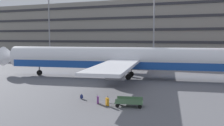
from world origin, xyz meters
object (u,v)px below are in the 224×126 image
airliner (123,59)px  suitcase_upright (98,100)px  suitcase_red (107,102)px  baggage_cart (129,102)px  backpack_scuffed (82,97)px

airliner → suitcase_upright: 16.56m
suitcase_red → baggage_cart: size_ratio=0.27×
suitcase_upright → airliner: bearing=100.8°
airliner → backpack_scuffed: size_ratio=79.28×
suitcase_upright → suitcase_red: bearing=-20.9°
baggage_cart → backpack_scuffed: bearing=170.0°
suitcase_upright → backpack_scuffed: suitcase_upright is taller
airliner → baggage_cart: airliner is taller
airliner → suitcase_red: airliner is taller
backpack_scuffed → baggage_cart: (5.59, -0.99, 0.19)m
suitcase_red → backpack_scuffed: size_ratio=1.71×
airliner → backpack_scuffed: bearing=-87.5°
baggage_cart → suitcase_upright: bearing=-177.5°
airliner → suitcase_red: size_ratio=46.35×
suitcase_red → airliner: bearing=104.4°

